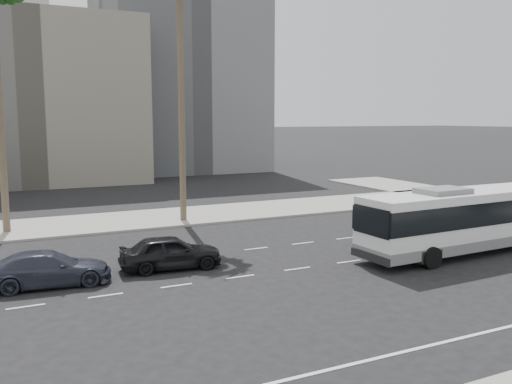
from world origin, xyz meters
TOP-DOWN VIEW (x-y plane):
  - ground at (0.00, 0.00)m, footprint 700.00×700.00m
  - sidewalk_north at (0.00, 15.50)m, footprint 120.00×7.00m
  - midrise_beige_west at (-12.00, 45.00)m, footprint 24.00×18.00m
  - midrise_gray_center at (8.00, 52.00)m, footprint 20.00×20.00m
  - civic_tower at (-2.00, 250.00)m, footprint 42.00×42.00m
  - highrise_right at (45.00, 230.00)m, footprint 26.00×26.00m
  - highrise_far at (70.00, 260.00)m, footprint 22.00×22.00m
  - city_bus at (6.39, -1.23)m, footprint 12.66×3.34m
  - car_a at (-8.42, 2.70)m, footprint 2.42×4.99m
  - car_b at (-13.92, 2.45)m, footprint 2.53×5.36m

SIDE VIEW (x-z plane):
  - ground at x=0.00m, z-range 0.00..0.00m
  - sidewalk_north at x=0.00m, z-range 0.00..0.15m
  - car_b at x=-13.92m, z-range 0.00..1.51m
  - car_a at x=-8.42m, z-range 0.00..1.64m
  - city_bus at x=6.39m, z-range 0.09..3.70m
  - midrise_beige_west at x=-12.00m, z-range 0.00..18.00m
  - midrise_gray_center at x=8.00m, z-range 0.00..26.00m
  - highrise_far at x=70.00m, z-range 0.00..60.00m
  - highrise_right at x=45.00m, z-range 0.00..70.00m
  - civic_tower at x=-2.00m, z-range -25.67..103.33m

